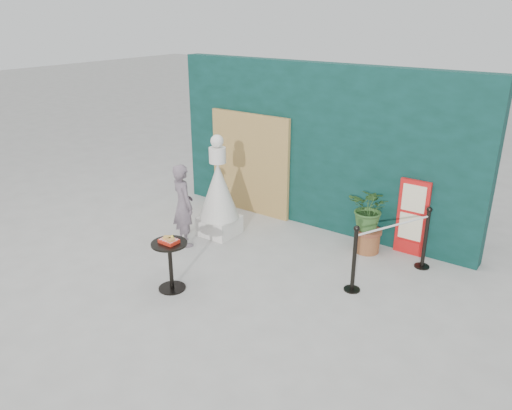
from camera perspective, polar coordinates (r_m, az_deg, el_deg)
name	(u,v)px	position (r m, az deg, el deg)	size (l,w,h in m)	color
ground	(208,294)	(7.38, -5.54, -10.05)	(60.00, 60.00, 0.00)	#ADAAA5
back_wall	(319,148)	(9.19, 7.17, 6.53)	(6.00, 0.30, 3.00)	black
bamboo_fence	(250,164)	(9.88, -0.69, 4.74)	(1.80, 0.08, 2.00)	tan
woman	(183,205)	(8.60, -8.32, -0.02)	(0.53, 0.35, 1.45)	slate
menu_board	(412,218)	(8.59, 17.40, -1.41)	(0.50, 0.07, 1.30)	red
statue	(219,195)	(8.91, -4.30, 1.14)	(0.72, 0.72, 1.86)	silver
cafe_table	(170,258)	(7.33, -9.78, -6.04)	(0.52, 0.52, 0.75)	black
food_basket	(169,240)	(7.20, -9.90, -4.00)	(0.26, 0.19, 0.11)	red
planter	(370,215)	(8.47, 12.86, -1.09)	(0.68, 0.59, 1.16)	brown
stanchion_barrier	(391,249)	(7.77, 15.21, -4.88)	(0.84, 1.54, 1.03)	black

